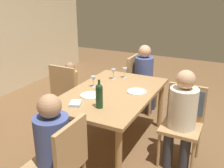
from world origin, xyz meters
name	(u,v)px	position (x,y,z in m)	size (l,w,h in m)	color
ground_plane	(112,143)	(0.00, 0.00, 0.00)	(10.00, 10.00, 0.00)	brown
dining_table	(112,98)	(0.00, 0.00, 0.66)	(1.58, 1.01, 0.75)	#A87F51
chair_near	(184,113)	(0.12, -0.88, 0.59)	(0.46, 0.44, 0.92)	tan
chair_right_end	(139,79)	(1.17, 0.09, 0.53)	(0.44, 0.44, 0.92)	tan
chair_left_end	(62,160)	(-1.17, -0.09, 0.53)	(0.44, 0.44, 0.92)	tan
chair_far_right	(68,89)	(0.27, 0.88, 0.53)	(0.44, 0.44, 0.92)	tan
person_woman_host	(182,113)	(-0.03, -0.88, 0.66)	(0.36, 0.31, 1.15)	#33333D
person_man_bearded	(145,74)	(1.17, -0.03, 0.65)	(0.30, 0.35, 1.12)	#33333D
person_man_guest	(51,144)	(-1.17, 0.03, 0.66)	(0.31, 0.36, 1.14)	#33333D
person_child_small	(72,85)	(0.38, 0.88, 0.56)	(0.25, 0.22, 0.94)	#33333D
wine_bottle_tall_green	(99,95)	(-0.48, -0.09, 0.90)	(0.08, 0.08, 0.32)	#19381E
wine_glass_near_left	(113,72)	(0.44, 0.20, 0.86)	(0.07, 0.07, 0.15)	silver
wine_glass_centre	(125,71)	(0.56, 0.07, 0.86)	(0.07, 0.07, 0.15)	silver
wine_glass_near_right	(93,79)	(0.04, 0.29, 0.86)	(0.07, 0.07, 0.15)	silver
dinner_plate_host	(137,92)	(0.12, -0.28, 0.76)	(0.24, 0.24, 0.01)	white
dinner_plate_guest_left	(90,95)	(-0.24, 0.17, 0.76)	(0.25, 0.25, 0.01)	white
folded_napkin	(76,103)	(-0.53, 0.19, 0.77)	(0.16, 0.12, 0.03)	#ADC6D6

